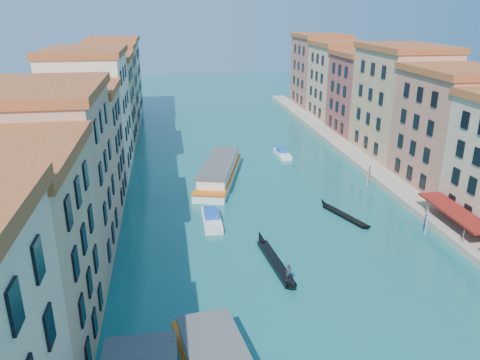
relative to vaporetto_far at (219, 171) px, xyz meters
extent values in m
cube|color=tan|center=(-20.97, -39.99, 7.06)|extent=(12.00, 15.00, 17.00)
cube|color=tan|center=(-20.97, -23.99, 8.06)|extent=(12.00, 17.00, 19.00)
cube|color=brown|center=(-20.97, -23.99, 18.06)|extent=(12.80, 17.40, 1.00)
cube|color=tan|center=(-20.97, -8.49, 6.81)|extent=(12.00, 14.00, 16.50)
cube|color=brown|center=(-20.97, -8.49, 15.56)|extent=(12.80, 14.40, 1.00)
cube|color=beige|center=(-20.97, 7.51, 8.56)|extent=(12.00, 18.00, 20.00)
cube|color=brown|center=(-20.97, 7.51, 19.06)|extent=(12.80, 18.40, 1.00)
cube|color=tan|center=(-20.97, 24.51, 7.31)|extent=(12.00, 16.00, 17.50)
cube|color=brown|center=(-20.97, 24.51, 16.56)|extent=(12.80, 16.40, 1.00)
cube|color=tan|center=(-20.97, 40.01, 7.81)|extent=(12.00, 15.00, 18.50)
cube|color=brown|center=(-20.97, 40.01, 17.56)|extent=(12.80, 15.40, 1.00)
cube|color=beige|center=(-20.97, 56.01, 8.06)|extent=(12.00, 17.00, 19.00)
cube|color=brown|center=(-20.97, 56.01, 18.06)|extent=(12.80, 17.40, 1.00)
cube|color=#B26C55|center=(35.03, -9.49, 7.56)|extent=(12.00, 16.00, 18.00)
cube|color=brown|center=(35.03, -9.49, 17.06)|extent=(12.80, 16.40, 1.00)
cube|color=tan|center=(35.03, 7.51, 8.56)|extent=(12.00, 18.00, 20.00)
cube|color=brown|center=(35.03, 7.51, 19.06)|extent=(12.80, 18.40, 1.00)
cube|color=#94443E|center=(35.03, 24.01, 7.31)|extent=(12.00, 15.00, 17.50)
cube|color=brown|center=(35.03, 24.01, 16.56)|extent=(12.80, 15.40, 1.00)
cube|color=tan|center=(35.03, 39.51, 7.81)|extent=(12.00, 16.00, 18.50)
cube|color=brown|center=(35.03, 39.51, 17.56)|extent=(12.80, 16.40, 1.00)
cube|color=#A3624D|center=(35.03, 56.01, 8.31)|extent=(12.00, 17.00, 19.50)
cube|color=brown|center=(35.03, 56.01, 18.56)|extent=(12.80, 17.40, 1.00)
cube|color=#A8A088|center=(27.03, 1.51, -0.94)|extent=(4.00, 140.00, 1.00)
cube|color=maroon|center=(27.23, -24.49, 1.56)|extent=(3.20, 12.60, 0.25)
cylinder|color=#515153|center=(25.83, -28.69, 0.06)|extent=(0.12, 0.12, 3.00)
cylinder|color=#515153|center=(25.83, -20.29, 0.06)|extent=(0.12, 0.12, 3.00)
cylinder|color=brown|center=(23.53, -24.49, -0.14)|extent=(0.24, 0.24, 3.20)
cylinder|color=brown|center=(24.13, -23.49, -0.14)|extent=(0.24, 0.24, 3.20)
cylinder|color=brown|center=(24.73, -22.49, -0.14)|extent=(0.24, 0.24, 3.20)
cylinder|color=brown|center=(23.53, -6.49, -0.14)|extent=(0.24, 0.24, 3.20)
cylinder|color=brown|center=(24.13, -5.49, -0.14)|extent=(0.24, 0.24, 3.20)
cylinder|color=brown|center=(24.73, -4.49, -0.14)|extent=(0.24, 0.24, 3.20)
cube|color=white|center=(0.00, 0.00, -0.80)|extent=(10.36, 22.06, 1.29)
cube|color=white|center=(0.00, 0.00, 0.60)|extent=(8.71, 17.76, 1.72)
cube|color=#515153|center=(0.00, 0.00, 1.63)|extent=(9.16, 18.36, 0.27)
cube|color=orange|center=(0.00, 0.00, -0.20)|extent=(10.41, 22.07, 0.27)
cube|color=black|center=(3.05, -28.72, -1.20)|extent=(2.26, 10.03, 0.50)
cone|color=black|center=(2.46, -23.22, -0.78)|extent=(1.22, 2.32, 1.86)
cone|color=black|center=(3.63, -34.22, -0.89)|extent=(1.18, 1.93, 1.64)
imported|color=#292531|center=(3.49, -32.90, -0.05)|extent=(0.74, 0.53, 1.91)
cube|color=black|center=(15.34, -17.85, -1.24)|extent=(3.85, 8.00, 0.41)
cone|color=black|center=(13.72, -13.60, -0.90)|extent=(1.42, 2.00, 1.53)
cone|color=black|center=(16.96, -22.09, -0.99)|extent=(1.30, 1.70, 1.35)
cube|color=white|center=(-2.92, -16.76, -1.02)|extent=(2.42, 7.46, 0.85)
cube|color=blue|center=(-2.92, -16.23, -0.28)|extent=(1.95, 3.21, 0.74)
cube|color=white|center=(13.72, 11.38, -1.06)|extent=(2.19, 6.74, 0.77)
cube|color=blue|center=(13.72, 11.86, -0.39)|extent=(1.76, 2.90, 0.67)
camera|label=1|loc=(-8.02, -73.60, 25.63)|focal=35.00mm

